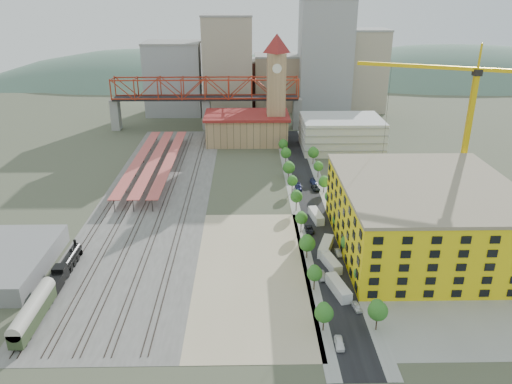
{
  "coord_description": "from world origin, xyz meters",
  "views": [
    {
      "loc": [
        -4.97,
        -139.35,
        65.81
      ],
      "look_at": [
        -2.42,
        -3.46,
        10.0
      ],
      "focal_mm": 35.0,
      "sensor_mm": 36.0,
      "label": 1
    }
  ],
  "objects_px": {
    "construction_building": "(424,216)",
    "site_trailer_d": "(316,216)",
    "coach": "(33,312)",
    "car_0": "(339,343)",
    "locomotive": "(65,267)",
    "site_trailer_c": "(326,246)",
    "site_trailer_b": "(330,262)",
    "clock_tower": "(276,80)",
    "tower_crane": "(460,109)",
    "site_trailer_a": "(338,288)"
  },
  "relations": [
    {
      "from": "construction_building",
      "to": "site_trailer_d",
      "type": "bearing_deg",
      "value": 144.96
    },
    {
      "from": "tower_crane",
      "to": "car_0",
      "type": "bearing_deg",
      "value": -124.05
    },
    {
      "from": "construction_building",
      "to": "site_trailer_b",
      "type": "height_order",
      "value": "construction_building"
    },
    {
      "from": "coach",
      "to": "car_0",
      "type": "xyz_separation_m",
      "value": [
        63.0,
        -8.29,
        -2.35
      ]
    },
    {
      "from": "coach",
      "to": "car_0",
      "type": "relative_size",
      "value": 4.2
    },
    {
      "from": "tower_crane",
      "to": "site_trailer_d",
      "type": "height_order",
      "value": "tower_crane"
    },
    {
      "from": "tower_crane",
      "to": "site_trailer_b",
      "type": "xyz_separation_m",
      "value": [
        -43.87,
        -38.85,
        -30.25
      ]
    },
    {
      "from": "tower_crane",
      "to": "site_trailer_a",
      "type": "height_order",
      "value": "tower_crane"
    },
    {
      "from": "tower_crane",
      "to": "site_trailer_c",
      "type": "relative_size",
      "value": 5.14
    },
    {
      "from": "tower_crane",
      "to": "site_trailer_c",
      "type": "distance_m",
      "value": 61.47
    },
    {
      "from": "tower_crane",
      "to": "site_trailer_a",
      "type": "xyz_separation_m",
      "value": [
        -43.87,
        -50.69,
        -30.17
      ]
    },
    {
      "from": "construction_building",
      "to": "locomotive",
      "type": "xyz_separation_m",
      "value": [
        -92.0,
        -12.07,
        -7.33
      ]
    },
    {
      "from": "locomotive",
      "to": "site_trailer_d",
      "type": "bearing_deg",
      "value": 24.66
    },
    {
      "from": "site_trailer_b",
      "to": "site_trailer_c",
      "type": "height_order",
      "value": "site_trailer_c"
    },
    {
      "from": "site_trailer_b",
      "to": "locomotive",
      "type": "bearing_deg",
      "value": 167.6
    },
    {
      "from": "clock_tower",
      "to": "car_0",
      "type": "bearing_deg",
      "value": -87.95
    },
    {
      "from": "site_trailer_b",
      "to": "car_0",
      "type": "height_order",
      "value": "site_trailer_b"
    },
    {
      "from": "locomotive",
      "to": "site_trailer_c",
      "type": "relative_size",
      "value": 2.25
    },
    {
      "from": "tower_crane",
      "to": "car_0",
      "type": "height_order",
      "value": "tower_crane"
    },
    {
      "from": "site_trailer_d",
      "to": "tower_crane",
      "type": "bearing_deg",
      "value": 5.88
    },
    {
      "from": "site_trailer_b",
      "to": "site_trailer_c",
      "type": "bearing_deg",
      "value": 75.36
    },
    {
      "from": "locomotive",
      "to": "site_trailer_d",
      "type": "distance_m",
      "value": 72.63
    },
    {
      "from": "site_trailer_a",
      "to": "car_0",
      "type": "relative_size",
      "value": 2.23
    },
    {
      "from": "construction_building",
      "to": "site_trailer_c",
      "type": "bearing_deg",
      "value": -176.99
    },
    {
      "from": "locomotive",
      "to": "site_trailer_c",
      "type": "bearing_deg",
      "value": 9.21
    },
    {
      "from": "clock_tower",
      "to": "site_trailer_b",
      "type": "height_order",
      "value": "clock_tower"
    },
    {
      "from": "tower_crane",
      "to": "site_trailer_c",
      "type": "height_order",
      "value": "tower_crane"
    },
    {
      "from": "site_trailer_a",
      "to": "site_trailer_b",
      "type": "bearing_deg",
      "value": 76.41
    },
    {
      "from": "construction_building",
      "to": "site_trailer_d",
      "type": "relative_size",
      "value": 5.31
    },
    {
      "from": "clock_tower",
      "to": "site_trailer_d",
      "type": "relative_size",
      "value": 5.45
    },
    {
      "from": "tower_crane",
      "to": "locomotive",
      "type": "bearing_deg",
      "value": -159.34
    },
    {
      "from": "clock_tower",
      "to": "tower_crane",
      "type": "bearing_deg",
      "value": -53.71
    },
    {
      "from": "coach",
      "to": "car_0",
      "type": "height_order",
      "value": "coach"
    },
    {
      "from": "locomotive",
      "to": "site_trailer_b",
      "type": "relative_size",
      "value": 2.4
    },
    {
      "from": "site_trailer_d",
      "to": "coach",
      "type": "bearing_deg",
      "value": -151.23
    },
    {
      "from": "construction_building",
      "to": "site_trailer_a",
      "type": "relative_size",
      "value": 5.12
    },
    {
      "from": "site_trailer_a",
      "to": "site_trailer_c",
      "type": "height_order",
      "value": "site_trailer_c"
    },
    {
      "from": "construction_building",
      "to": "coach",
      "type": "distance_m",
      "value": 97.52
    },
    {
      "from": "coach",
      "to": "car_0",
      "type": "bearing_deg",
      "value": -7.5
    },
    {
      "from": "locomotive",
      "to": "site_trailer_b",
      "type": "bearing_deg",
      "value": 2.23
    },
    {
      "from": "coach",
      "to": "site_trailer_b",
      "type": "distance_m",
      "value": 69.66
    },
    {
      "from": "locomotive",
      "to": "tower_crane",
      "type": "xyz_separation_m",
      "value": [
        109.87,
        41.42,
        29.44
      ]
    },
    {
      "from": "coach",
      "to": "site_trailer_d",
      "type": "relative_size",
      "value": 1.95
    },
    {
      "from": "site_trailer_a",
      "to": "site_trailer_c",
      "type": "bearing_deg",
      "value": 76.41
    },
    {
      "from": "site_trailer_a",
      "to": "site_trailer_b",
      "type": "height_order",
      "value": "site_trailer_a"
    },
    {
      "from": "construction_building",
      "to": "tower_crane",
      "type": "relative_size",
      "value": 0.99
    },
    {
      "from": "site_trailer_a",
      "to": "site_trailer_b",
      "type": "distance_m",
      "value": 11.85
    },
    {
      "from": "site_trailer_a",
      "to": "car_0",
      "type": "xyz_separation_m",
      "value": [
        -3.0,
        -18.66,
        -0.6
      ]
    },
    {
      "from": "construction_building",
      "to": "site_trailer_a",
      "type": "distance_m",
      "value": 34.59
    },
    {
      "from": "construction_building",
      "to": "car_0",
      "type": "relative_size",
      "value": 11.42
    }
  ]
}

